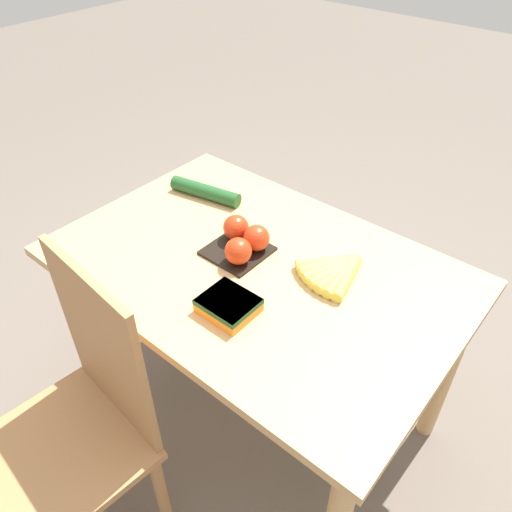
# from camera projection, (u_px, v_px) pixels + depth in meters

# --- Properties ---
(ground_plane) EXTENTS (12.00, 12.00, 0.00)m
(ground_plane) POSITION_uv_depth(u_px,v_px,m) (256.00, 409.00, 1.99)
(ground_plane) COLOR #665B51
(dining_table) EXTENTS (1.22, 0.82, 0.76)m
(dining_table) POSITION_uv_depth(u_px,v_px,m) (256.00, 291.00, 1.58)
(dining_table) COLOR tan
(dining_table) RESTS_ON ground_plane
(chair) EXTENTS (0.46, 0.44, 1.00)m
(chair) POSITION_uv_depth(u_px,v_px,m) (81.00, 425.00, 1.35)
(chair) COLOR #A87547
(chair) RESTS_ON ground_plane
(banana_bunch) EXTENTS (0.20, 0.20, 0.03)m
(banana_bunch) POSITION_uv_depth(u_px,v_px,m) (335.00, 271.00, 1.46)
(banana_bunch) COLOR brown
(banana_bunch) RESTS_ON dining_table
(tomato_pack) EXTENTS (0.18, 0.18, 0.09)m
(tomato_pack) POSITION_uv_depth(u_px,v_px,m) (243.00, 241.00, 1.52)
(tomato_pack) COLOR black
(tomato_pack) RESTS_ON dining_table
(carrot_bag) EXTENTS (0.15, 0.13, 0.04)m
(carrot_bag) POSITION_uv_depth(u_px,v_px,m) (228.00, 304.00, 1.34)
(carrot_bag) COLOR orange
(carrot_bag) RESTS_ON dining_table
(cucumber_near) EXTENTS (0.28, 0.10, 0.05)m
(cucumber_near) POSITION_uv_depth(u_px,v_px,m) (205.00, 191.00, 1.78)
(cucumber_near) COLOR #1E5123
(cucumber_near) RESTS_ON dining_table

